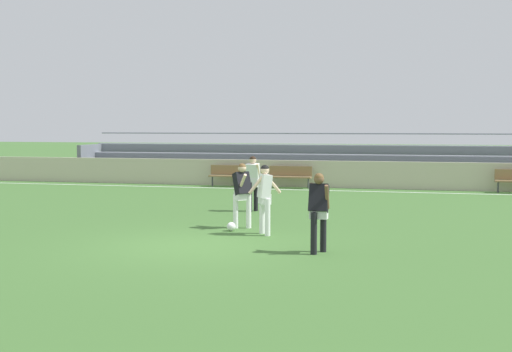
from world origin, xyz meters
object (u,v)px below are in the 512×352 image
bench_far_right (231,174)px  player_white_deep_cover (253,179)px  soccer_ball (231,227)px  player_white_wide_left (265,193)px  bleacher_stand (340,162)px  player_dark_pressing_high (319,206)px  player_dark_trailing_run (242,190)px  bench_near_bin (290,175)px

bench_far_right → player_white_deep_cover: player_white_deep_cover is taller
bench_far_right → player_white_deep_cover: (2.91, -7.73, 0.45)m
player_white_deep_cover → soccer_ball: 3.92m
player_white_wide_left → bleacher_stand: bearing=89.6°
bleacher_stand → player_dark_pressing_high: 16.53m
player_white_wide_left → soccer_ball: player_white_wide_left is taller
player_dark_trailing_run → player_dark_pressing_high: player_dark_trailing_run is taller
bench_far_right → player_dark_pressing_high: (5.81, -13.85, 0.42)m
player_dark_pressing_high → player_white_deep_cover: size_ratio=0.98×
soccer_ball → player_white_wide_left: bearing=-20.1°
bench_far_right → player_dark_trailing_run: player_dark_trailing_run is taller
player_white_wide_left → player_white_deep_cover: player_white_deep_cover is taller
bleacher_stand → player_dark_trailing_run: bleacher_stand is taller
player_dark_trailing_run → bench_near_bin: bearing=94.6°
bench_near_bin → player_white_deep_cover: 7.75m
bench_near_bin → player_white_deep_cover: size_ratio=1.08×
bench_far_right → player_white_deep_cover: size_ratio=1.08×
player_white_deep_cover → soccer_ball: size_ratio=7.58×
bleacher_stand → bench_near_bin: 3.18m
bleacher_stand → player_white_wide_left: 14.48m
player_white_wide_left → player_white_deep_cover: 4.34m
bench_far_right → bench_near_bin: bearing=0.0°
bench_near_bin → player_white_deep_cover: player_white_deep_cover is taller
bleacher_stand → bench_far_right: 5.07m
bleacher_stand → player_white_deep_cover: bleacher_stand is taller
player_white_wide_left → soccer_ball: bearing=159.9°
player_white_wide_left → player_dark_pressing_high: player_white_wide_left is taller
bleacher_stand → player_white_wide_left: size_ratio=14.74×
player_dark_trailing_run → soccer_ball: player_dark_trailing_run is taller
player_white_wide_left → soccer_ball: (-0.92, 0.34, -0.88)m
soccer_ball → player_dark_trailing_run: bearing=74.6°
player_white_deep_cover → bench_far_right: bearing=110.6°
bleacher_stand → soccer_ball: bearing=-94.1°
player_dark_trailing_run → soccer_ball: size_ratio=7.46×
player_white_wide_left → player_dark_pressing_high: 2.53m
player_dark_trailing_run → player_white_deep_cover: bearing=99.4°
player_white_deep_cover → player_white_wide_left: bearing=-72.3°
player_dark_trailing_run → player_white_deep_cover: player_white_deep_cover is taller
player_dark_pressing_high → soccer_ball: bearing=137.1°
bleacher_stand → player_dark_pressing_high: bleacher_stand is taller
player_white_deep_cover → player_dark_pressing_high: bearing=-64.6°
bench_far_right → bench_near_bin: (2.57, 0.00, 0.00)m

